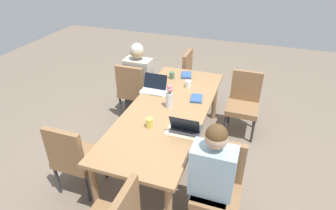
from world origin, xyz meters
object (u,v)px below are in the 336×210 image
at_px(chair_far_left_near, 219,182).
at_px(chair_near_right_far, 74,156).
at_px(chair_near_left_mid, 134,88).
at_px(coffee_mug_near_right, 188,84).
at_px(book_blue_cover, 186,75).
at_px(dining_table, 168,114).
at_px(book_red_cover, 196,98).
at_px(laptop_near_left_mid, 154,88).
at_px(coffee_mug_near_left, 172,75).
at_px(person_far_left_near, 211,184).
at_px(chair_head_left_right_mid, 194,76).
at_px(person_near_left_mid, 139,85).
at_px(coffee_mug_centre_left, 149,123).
at_px(flower_vase, 169,96).
at_px(chair_far_right_near, 244,100).
at_px(laptop_far_left_near, 186,128).

height_order(chair_far_left_near, chair_near_right_far, same).
bearing_deg(chair_near_left_mid, coffee_mug_near_right, 81.85).
distance_m(chair_near_left_mid, book_blue_cover, 0.84).
bearing_deg(dining_table, book_red_cover, 140.40).
bearing_deg(laptop_near_left_mid, coffee_mug_near_left, 166.42).
distance_m(person_far_left_near, chair_head_left_right_mid, 2.42).
relative_size(person_near_left_mid, coffee_mug_centre_left, 11.29).
bearing_deg(flower_vase, coffee_mug_near_left, -163.76).
relative_size(laptop_near_left_mid, coffee_mug_near_right, 3.54).
height_order(chair_near_left_mid, person_near_left_mid, person_near_left_mid).
bearing_deg(person_near_left_mid, book_red_cover, 63.90).
height_order(coffee_mug_near_right, coffee_mug_centre_left, coffee_mug_centre_left).
bearing_deg(laptop_near_left_mid, person_far_left_near, 40.96).
height_order(coffee_mug_near_left, book_red_cover, coffee_mug_near_left).
bearing_deg(coffee_mug_near_right, chair_far_left_near, 26.85).
xyz_separation_m(dining_table, person_near_left_mid, (-0.83, -0.76, -0.14)).
height_order(dining_table, person_far_left_near, person_far_left_near).
distance_m(chair_far_right_near, book_blue_cover, 0.90).
relative_size(chair_near_left_mid, laptop_near_left_mid, 2.81).
xyz_separation_m(flower_vase, laptop_far_left_near, (0.41, 0.32, -0.11)).
bearing_deg(laptop_near_left_mid, coffee_mug_near_right, 122.33).
height_order(chair_head_left_right_mid, flower_vase, flower_vase).
bearing_deg(book_blue_cover, chair_far_left_near, 11.21).
height_order(person_far_left_near, chair_near_right_far, person_far_left_near).
distance_m(chair_far_right_near, chair_near_right_far, 2.39).
distance_m(person_far_left_near, coffee_mug_near_right, 1.59).
xyz_separation_m(chair_near_left_mid, coffee_mug_near_right, (0.13, 0.89, 0.28)).
bearing_deg(book_blue_cover, coffee_mug_near_right, 5.67).
bearing_deg(person_near_left_mid, chair_far_left_near, 44.21).
height_order(chair_far_right_near, coffee_mug_near_right, chair_far_right_near).
xyz_separation_m(chair_far_left_near, coffee_mug_near_right, (-1.36, -0.69, 0.28)).
bearing_deg(flower_vase, book_blue_cover, -177.21).
height_order(dining_table, chair_near_right_far, chair_near_right_far).
bearing_deg(book_blue_cover, chair_head_left_right_mid, 167.46).
bearing_deg(book_blue_cover, laptop_far_left_near, 1.07).
bearing_deg(chair_head_left_right_mid, laptop_near_left_mid, -13.46).
distance_m(dining_table, flower_vase, 0.23).
distance_m(person_near_left_mid, book_red_cover, 1.16).
distance_m(chair_near_left_mid, flower_vase, 1.15).
relative_size(chair_far_left_near, person_far_left_near, 0.75).
height_order(laptop_far_left_near, book_red_cover, laptop_far_left_near).
bearing_deg(chair_far_right_near, person_near_left_mid, -86.41).
bearing_deg(laptop_far_left_near, chair_far_left_near, 49.76).
relative_size(laptop_far_left_near, book_blue_cover, 1.60).
height_order(coffee_mug_near_right, book_blue_cover, coffee_mug_near_right).
height_order(laptop_near_left_mid, book_blue_cover, laptop_near_left_mid).
bearing_deg(chair_far_left_near, chair_near_left_mid, -133.29).
distance_m(dining_table, chair_near_left_mid, 1.12).
xyz_separation_m(chair_far_right_near, coffee_mug_near_left, (0.12, -1.04, 0.29)).
bearing_deg(coffee_mug_centre_left, coffee_mug_near_left, -172.97).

